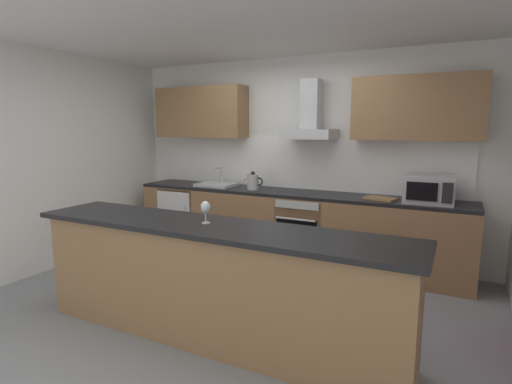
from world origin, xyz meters
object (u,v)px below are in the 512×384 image
at_px(refrigerator, 186,216).
at_px(microwave, 429,189).
at_px(oven, 304,228).
at_px(range_hood, 310,120).
at_px(chopping_board, 380,198).
at_px(sink, 217,184).
at_px(wine_glass, 205,208).
at_px(kettle, 253,182).

bearing_deg(refrigerator, microwave, -0.45).
distance_m(oven, range_hood, 1.33).
xyz_separation_m(microwave, chopping_board, (-0.50, 0.00, -0.14)).
bearing_deg(range_hood, microwave, -6.38).
xyz_separation_m(refrigerator, chopping_board, (2.73, -0.02, 0.49)).
bearing_deg(oven, microwave, -1.13).
relative_size(sink, wine_glass, 2.81).
bearing_deg(sink, refrigerator, -178.52).
bearing_deg(oven, chopping_board, -1.50).
relative_size(oven, range_hood, 1.11).
bearing_deg(kettle, microwave, 0.16).
distance_m(kettle, range_hood, 1.07).
bearing_deg(kettle, sink, 175.63).
distance_m(refrigerator, microwave, 3.29).
height_order(refrigerator, chopping_board, chopping_board).
bearing_deg(refrigerator, oven, 0.09).
height_order(microwave, kettle, microwave).
bearing_deg(refrigerator, chopping_board, -0.44).
xyz_separation_m(oven, sink, (-1.29, 0.01, 0.47)).
relative_size(refrigerator, range_hood, 1.18).
relative_size(oven, microwave, 1.60).
relative_size(microwave, wine_glass, 2.81).
xyz_separation_m(refrigerator, wine_glass, (1.74, -2.04, 0.65)).
distance_m(refrigerator, range_hood, 2.28).
distance_m(wine_glass, chopping_board, 2.26).
xyz_separation_m(wine_glass, chopping_board, (0.99, 2.02, -0.16)).
height_order(oven, wine_glass, wine_glass).
relative_size(oven, refrigerator, 0.94).
xyz_separation_m(kettle, range_hood, (0.71, 0.16, 0.78)).
height_order(range_hood, chopping_board, range_hood).
distance_m(refrigerator, wine_glass, 2.76).
bearing_deg(microwave, oven, 178.87).
height_order(microwave, chopping_board, microwave).
distance_m(kettle, wine_glass, 2.11).
height_order(range_hood, wine_glass, range_hood).
distance_m(range_hood, chopping_board, 1.27).
relative_size(range_hood, chopping_board, 2.12).
distance_m(refrigerator, sink, 0.73).
distance_m(microwave, kettle, 2.12).
height_order(sink, range_hood, range_hood).
relative_size(oven, wine_glass, 4.50).
xyz_separation_m(sink, range_hood, (1.29, 0.12, 0.86)).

